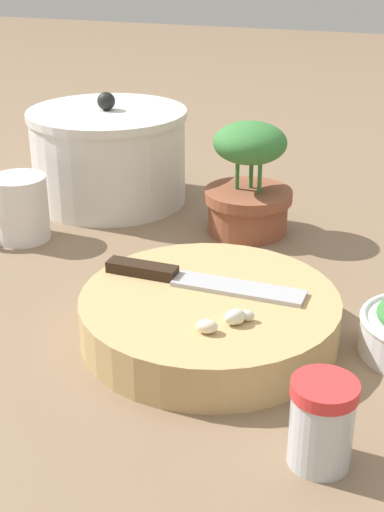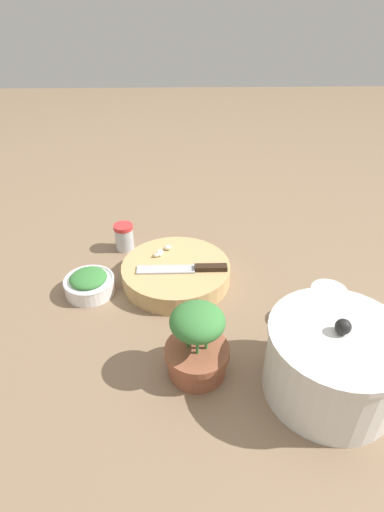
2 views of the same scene
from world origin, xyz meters
The scene contains 8 objects.
ground_plane centered at (0.00, 0.00, 0.00)m, with size 5.00×5.00×0.00m, color #7F664C.
cutting_board centered at (0.09, -0.04, 0.02)m, with size 0.28×0.28×0.05m.
chef_knife centered at (0.06, -0.02, 0.05)m, with size 0.23×0.03×0.01m.
garlic_cloves centered at (0.13, -0.10, 0.06)m, with size 0.05×0.05×0.02m.
spice_jar centered at (0.24, -0.20, 0.04)m, with size 0.06×0.06×0.08m.
coffee_mug centered at (-0.25, 0.12, 0.05)m, with size 0.10×0.09×0.09m.
stock_pot centered at (-0.20, 0.31, 0.08)m, with size 0.25×0.25×0.18m.
potted_herb centered at (0.05, 0.26, 0.07)m, with size 0.13×0.13×0.16m.
Camera 1 is at (0.30, -0.68, 0.41)m, focal length 50.00 mm.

